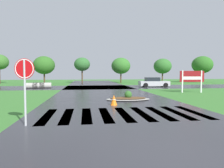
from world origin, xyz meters
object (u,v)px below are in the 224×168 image
at_px(stop_sign, 25,76).
at_px(drainage_pipe_stack, 39,86).
at_px(traffic_cone, 114,100).
at_px(estate_billboard, 192,78).
at_px(car_blue_compact, 154,82).
at_px(median_island, 128,98).

xyz_separation_m(stop_sign, drainage_pipe_stack, (-3.88, 19.32, -1.50)).
xyz_separation_m(stop_sign, traffic_cone, (3.99, 4.32, -1.56)).
relative_size(estate_billboard, drainage_pipe_stack, 0.74).
bearing_deg(car_blue_compact, estate_billboard, -80.35).
xyz_separation_m(median_island, drainage_pipe_stack, (-9.27, 12.76, 0.24)).
bearing_deg(stop_sign, car_blue_compact, 70.38).
relative_size(estate_billboard, car_blue_compact, 0.56).
bearing_deg(traffic_cone, median_island, 57.83).
height_order(stop_sign, car_blue_compact, stop_sign).
distance_m(stop_sign, median_island, 8.67).
bearing_deg(drainage_pipe_stack, traffic_cone, -62.32).
height_order(car_blue_compact, traffic_cone, car_blue_compact).
bearing_deg(estate_billboard, traffic_cone, 46.03).
bearing_deg(traffic_cone, drainage_pipe_stack, 117.68).
distance_m(estate_billboard, median_island, 9.13).
xyz_separation_m(stop_sign, median_island, (5.40, 6.55, -1.74)).
bearing_deg(car_blue_compact, median_island, -113.04).
xyz_separation_m(drainage_pipe_stack, traffic_cone, (7.87, -15.00, -0.06)).
height_order(drainage_pipe_stack, traffic_cone, drainage_pipe_stack).
distance_m(car_blue_compact, traffic_cone, 17.75).
bearing_deg(estate_billboard, stop_sign, 49.53).
bearing_deg(traffic_cone, car_blue_compact, 62.36).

